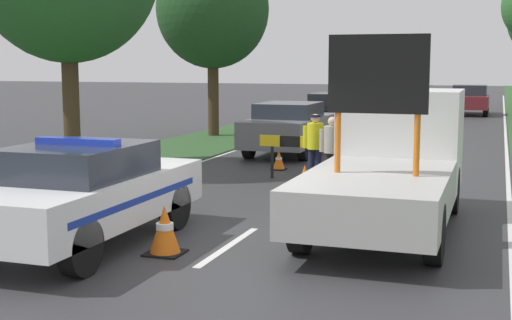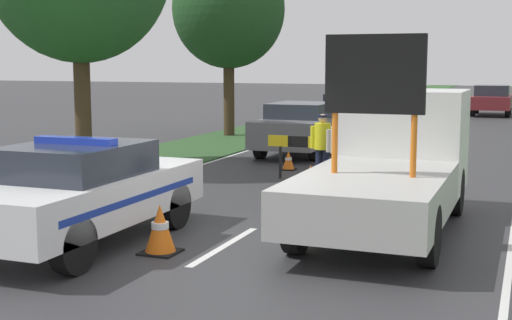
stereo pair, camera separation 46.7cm
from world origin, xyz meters
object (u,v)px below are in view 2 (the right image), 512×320
(traffic_cone_lane_edge, at_px, (288,160))
(queued_car_sedan_black, at_px, (351,113))
(police_car, at_px, (82,191))
(road_barrier, at_px, (329,145))
(police_officer, at_px, (323,143))
(pedestrian_civilian, at_px, (339,147))
(queued_car_suv_grey, at_px, (302,127))
(traffic_cone_behind_barrier, at_px, (380,168))
(traffic_cone_near_truck, at_px, (160,229))
(queued_car_wagon_maroon, at_px, (492,100))
(roadside_tree_far_left, at_px, (229,9))
(queued_car_sedan_silver, at_px, (388,103))
(traffic_cone_near_police, at_px, (311,179))
(work_truck, at_px, (392,162))
(traffic_cone_centre_front, at_px, (154,184))

(traffic_cone_lane_edge, xyz_separation_m, queued_car_sedan_black, (-0.63, 9.35, 0.59))
(police_car, xyz_separation_m, road_barrier, (1.93, 6.92, 0.03))
(police_officer, relative_size, pedestrian_civilian, 1.01)
(queued_car_suv_grey, bearing_deg, traffic_cone_lane_edge, 101.37)
(traffic_cone_behind_barrier, bearing_deg, traffic_cone_near_truck, -103.50)
(queued_car_wagon_maroon, bearing_deg, queued_car_sedan_black, 70.62)
(road_barrier, bearing_deg, roadside_tree_far_left, 127.14)
(traffic_cone_behind_barrier, xyz_separation_m, traffic_cone_lane_edge, (-2.57, 1.09, -0.10))
(road_barrier, height_order, queued_car_suv_grey, queued_car_suv_grey)
(queued_car_suv_grey, bearing_deg, queued_car_sedan_silver, -90.09)
(police_car, bearing_deg, traffic_cone_behind_barrier, 62.78)
(queued_car_wagon_maroon, relative_size, roadside_tree_far_left, 0.59)
(traffic_cone_near_police, bearing_deg, queued_car_wagon_maroon, 84.59)
(pedestrian_civilian, distance_m, roadside_tree_far_left, 12.21)
(queued_car_wagon_maroon, bearing_deg, roadside_tree_far_left, 59.55)
(police_officer, relative_size, queued_car_sedan_black, 0.35)
(traffic_cone_near_police, relative_size, queued_car_suv_grey, 0.13)
(work_truck, bearing_deg, pedestrian_civilian, -61.42)
(police_officer, bearing_deg, traffic_cone_lane_edge, -40.52)
(queued_car_sedan_black, bearing_deg, work_truck, 106.13)
(traffic_cone_near_truck, height_order, roadside_tree_far_left, roadside_tree_far_left)
(pedestrian_civilian, relative_size, traffic_cone_centre_front, 2.90)
(traffic_cone_centre_front, distance_m, traffic_cone_near_truck, 4.40)
(work_truck, xyz_separation_m, queued_car_sedan_silver, (-4.23, 21.90, -0.25))
(road_barrier, bearing_deg, traffic_cone_behind_barrier, 12.63)
(queued_car_sedan_black, bearing_deg, roadside_tree_far_left, 26.09)
(traffic_cone_behind_barrier, relative_size, traffic_cone_lane_edge, 1.42)
(queued_car_sedan_silver, bearing_deg, roadside_tree_far_left, 65.91)
(police_car, bearing_deg, queued_car_wagon_maroon, 77.96)
(queued_car_suv_grey, relative_size, queued_car_sedan_black, 1.02)
(queued_car_suv_grey, bearing_deg, queued_car_sedan_black, -90.19)
(queued_car_wagon_maroon, bearing_deg, pedestrian_civilian, 85.48)
(traffic_cone_near_truck, distance_m, queued_car_sedan_silver, 24.96)
(queued_car_wagon_maroon, bearing_deg, work_truck, 89.59)
(traffic_cone_centre_front, distance_m, traffic_cone_behind_barrier, 5.23)
(traffic_cone_behind_barrier, xyz_separation_m, roadside_tree_far_left, (-7.37, 8.39, 4.31))
(traffic_cone_near_police, bearing_deg, work_truck, -48.45)
(police_car, height_order, traffic_cone_lane_edge, police_car)
(traffic_cone_near_police, bearing_deg, traffic_cone_behind_barrier, 57.44)
(pedestrian_civilian, relative_size, traffic_cone_lane_edge, 3.16)
(police_car, relative_size, roadside_tree_far_left, 0.67)
(queued_car_sedan_black, bearing_deg, police_car, 90.39)
(police_car, relative_size, queued_car_sedan_silver, 1.06)
(queued_car_suv_grey, distance_m, queued_car_wagon_maroon, 19.20)
(traffic_cone_near_police, distance_m, traffic_cone_behind_barrier, 2.09)
(police_car, distance_m, queued_car_suv_grey, 11.46)
(road_barrier, height_order, pedestrian_civilian, pedestrian_civilian)
(queued_car_sedan_silver, height_order, queued_car_wagon_maroon, queued_car_wagon_maroon)
(traffic_cone_near_truck, xyz_separation_m, queued_car_sedan_silver, (-1.47, 24.91, 0.47))
(queued_car_suv_grey, distance_m, queued_car_sedan_silver, 13.40)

